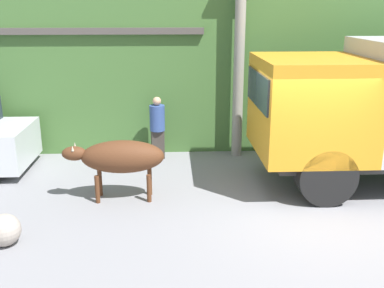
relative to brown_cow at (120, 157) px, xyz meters
name	(u,v)px	position (x,y,z in m)	size (l,w,h in m)	color
ground_plane	(301,206)	(3.52, -0.54, -0.88)	(60.00, 60.00, 0.00)	gray
hillside_embankment	(247,63)	(3.52, 6.28, 1.08)	(32.00, 6.57, 3.93)	#426B33
building_backdrop	(103,84)	(-0.89, 4.22, 0.75)	(5.48, 2.70, 3.23)	#C6B793
brown_cow	(120,157)	(0.00, 0.00, 0.00)	(2.00, 0.65, 1.22)	#512D19
pedestrian_on_hill	(157,126)	(0.67, 2.50, -0.02)	(0.43, 0.43, 1.60)	#38332D
utility_pole	(239,54)	(2.71, 2.69, 1.73)	(0.90, 0.26, 5.03)	gray
roadside_rock	(4,230)	(-1.71, -1.76, -0.62)	(0.53, 0.53, 0.53)	gray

